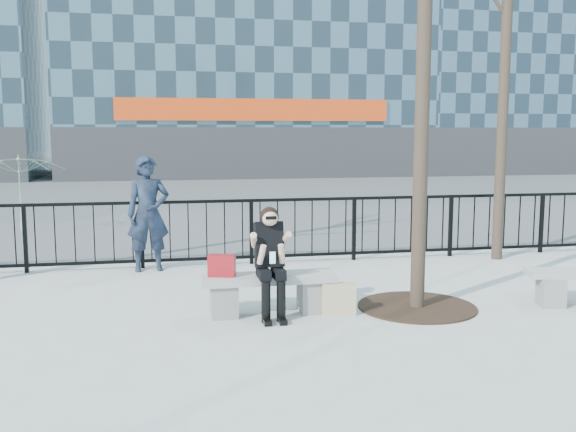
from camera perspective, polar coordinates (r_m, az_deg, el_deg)
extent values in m
plane|color=#A3A29D|center=(8.00, -1.73, -8.65)|extent=(120.00, 120.00, 0.00)
cube|color=#474747|center=(22.73, -7.88, 1.87)|extent=(60.00, 23.00, 0.01)
cube|color=black|center=(10.72, -4.36, 1.36)|extent=(14.00, 0.05, 0.05)
cube|color=black|center=(10.87, -4.31, -3.68)|extent=(14.00, 0.05, 0.05)
cube|color=#2D2D30|center=(29.87, -2.90, 5.58)|extent=(18.00, 0.08, 2.40)
cube|color=#BF360C|center=(29.80, -2.91, 9.42)|extent=(12.60, 0.12, 1.00)
cylinder|color=black|center=(8.26, 12.09, 17.98)|extent=(0.18, 0.18, 7.50)
cylinder|color=black|center=(11.76, 18.76, 13.35)|extent=(0.18, 0.18, 7.00)
cylinder|color=black|center=(8.42, 11.38, -7.90)|extent=(1.50, 1.50, 0.02)
cube|color=slate|center=(7.88, -5.72, -7.43)|extent=(0.32, 0.38, 0.40)
cube|color=slate|center=(8.06, 2.16, -7.07)|extent=(0.32, 0.38, 0.40)
cube|color=gray|center=(7.89, -1.74, -5.55)|extent=(1.65, 0.46, 0.09)
cube|color=slate|center=(8.97, 22.33, -6.26)|extent=(0.29, 0.34, 0.36)
cube|color=maroon|center=(7.80, -5.91, -4.40)|extent=(0.35, 0.23, 0.27)
cube|color=#C2AF89|center=(7.93, 4.53, -7.35)|extent=(0.44, 0.22, 0.39)
imported|color=black|center=(10.47, -12.32, 0.19)|extent=(0.72, 0.52, 1.84)
imported|color=yellow|center=(15.00, -22.68, 1.77)|extent=(2.43, 2.45, 1.75)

